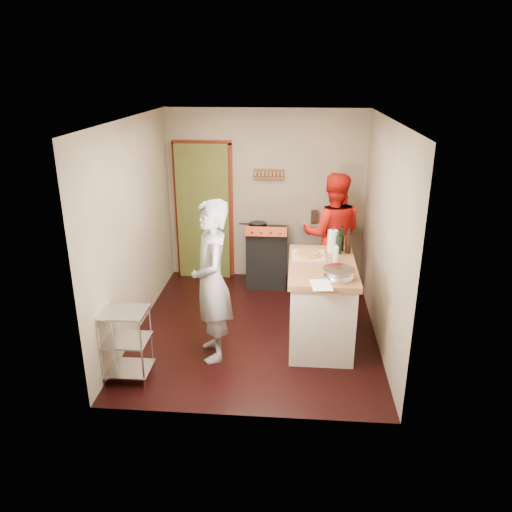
# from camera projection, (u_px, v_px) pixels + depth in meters

# --- Properties ---
(floor) EXTENTS (3.50, 3.50, 0.00)m
(floor) POSITION_uv_depth(u_px,v_px,m) (256.00, 327.00, 6.42)
(floor) COLOR black
(floor) RESTS_ON ground
(back_wall) EXTENTS (3.00, 0.44, 2.60)m
(back_wall) POSITION_uv_depth(u_px,v_px,m) (224.00, 206.00, 7.73)
(back_wall) COLOR tan
(back_wall) RESTS_ON ground
(left_wall) EXTENTS (0.04, 3.50, 2.60)m
(left_wall) POSITION_uv_depth(u_px,v_px,m) (134.00, 228.00, 6.08)
(left_wall) COLOR tan
(left_wall) RESTS_ON ground
(right_wall) EXTENTS (0.04, 3.50, 2.60)m
(right_wall) POSITION_uv_depth(u_px,v_px,m) (384.00, 234.00, 5.85)
(right_wall) COLOR tan
(right_wall) RESTS_ON ground
(ceiling) EXTENTS (3.00, 3.50, 0.02)m
(ceiling) POSITION_uv_depth(u_px,v_px,m) (256.00, 118.00, 5.50)
(ceiling) COLOR white
(ceiling) RESTS_ON back_wall
(stove) EXTENTS (0.60, 0.63, 1.00)m
(stove) POSITION_uv_depth(u_px,v_px,m) (267.00, 256.00, 7.59)
(stove) COLOR black
(stove) RESTS_ON ground
(wire_shelving) EXTENTS (0.48, 0.40, 0.80)m
(wire_shelving) POSITION_uv_depth(u_px,v_px,m) (126.00, 341.00, 5.24)
(wire_shelving) COLOR silver
(wire_shelving) RESTS_ON ground
(island) EXTENTS (0.78, 1.43, 1.30)m
(island) POSITION_uv_depth(u_px,v_px,m) (321.00, 301.00, 5.96)
(island) COLOR beige
(island) RESTS_ON ground
(person_stripe) EXTENTS (0.62, 0.77, 1.85)m
(person_stripe) POSITION_uv_depth(u_px,v_px,m) (212.00, 282.00, 5.49)
(person_stripe) COLOR #AEAEB3
(person_stripe) RESTS_ON ground
(person_red) EXTENTS (0.88, 0.69, 1.78)m
(person_red) POSITION_uv_depth(u_px,v_px,m) (332.00, 234.00, 7.15)
(person_red) COLOR red
(person_red) RESTS_ON ground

